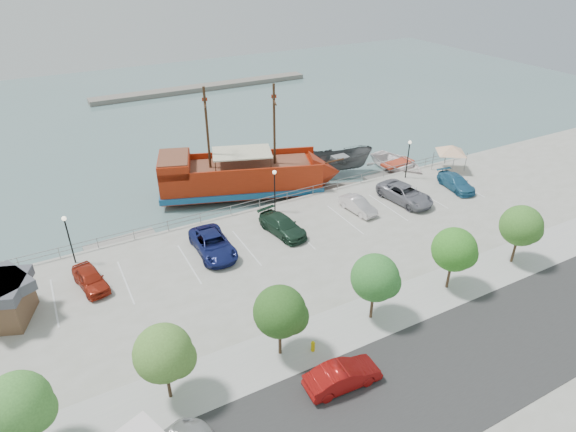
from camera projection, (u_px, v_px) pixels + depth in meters
name	position (u px, v px, depth m)	size (l,w,h in m)	color
ground	(309.00, 253.00, 41.59)	(160.00, 160.00, 0.00)	slate
street	(444.00, 372.00, 28.84)	(100.00, 8.00, 0.04)	#2B2B2B
sidewalk	(382.00, 313.00, 33.43)	(100.00, 4.00, 0.05)	#A5A5A4
seawall_railing	(269.00, 201.00, 46.80)	(50.00, 0.06, 1.00)	gray
far_shore	(204.00, 87.00, 87.59)	(40.00, 3.00, 0.80)	slate
pirate_ship	(254.00, 176.00, 50.46)	(19.61, 11.08, 12.17)	#9C220A
patrol_boat	(340.00, 163.00, 55.06)	(2.80, 7.44, 2.88)	#4C4E50
speedboat	(397.00, 166.00, 56.01)	(5.25, 7.35, 1.52)	white
dock_west	(121.00, 242.00, 42.78)	(6.22, 1.78, 0.36)	gray
dock_mid	(335.00, 189.00, 52.10)	(6.75, 1.93, 0.39)	slate
dock_east	(392.00, 174.00, 55.31)	(7.22, 2.06, 0.41)	slate
canopy_tent	(452.00, 145.00, 52.88)	(4.88, 4.88, 3.44)	slate
street_sedan	(343.00, 376.00, 27.62)	(1.59, 4.57, 1.50)	maroon
fire_hydrant	(313.00, 346.00, 30.11)	(0.28, 0.28, 0.80)	#D7C209
lamp_post_left	(67.00, 231.00, 37.22)	(0.36, 0.36, 4.28)	black
lamp_post_mid	(275.00, 184.00, 44.61)	(0.36, 0.36, 4.28)	black
lamp_post_right	(409.00, 153.00, 51.18)	(0.36, 0.36, 4.28)	black
tree_a	(21.00, 406.00, 22.77)	(3.30, 3.20, 5.00)	#473321
tree_b	(166.00, 354.00, 25.65)	(3.30, 3.20, 5.00)	#473321
tree_c	(282.00, 313.00, 28.52)	(3.30, 3.20, 5.00)	#473321
tree_d	(377.00, 279.00, 31.40)	(3.30, 3.20, 5.00)	#473321
tree_e	(456.00, 251.00, 34.27)	(3.30, 3.20, 5.00)	#473321
tree_f	(523.00, 227.00, 37.15)	(3.30, 3.20, 5.00)	#473321
parked_car_a	(90.00, 279.00, 35.62)	(1.71, 4.25, 1.45)	#9F2613
parked_car_c	(213.00, 244.00, 39.54)	(2.72, 5.89, 1.64)	navy
parked_car_d	(283.00, 225.00, 42.26)	(2.14, 5.25, 1.52)	#1C3727
parked_car_f	(358.00, 205.00, 45.69)	(1.44, 4.14, 1.36)	silver
parked_car_g	(405.00, 194.00, 47.44)	(2.74, 5.95, 1.65)	gray
parked_car_h	(456.00, 182.00, 49.96)	(1.97, 4.85, 1.41)	#28678E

